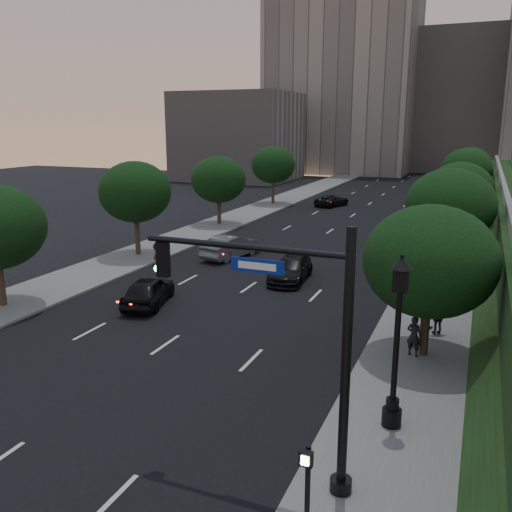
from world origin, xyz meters
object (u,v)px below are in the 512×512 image
at_px(street_lamp, 396,351).
at_px(sedan_far_right, 418,222).
at_px(sedan_mid_left, 231,246).
at_px(traffic_signal_mast, 302,356).
at_px(sedan_near_right, 291,269).
at_px(pedestrian_b, 426,309).
at_px(pedestrian_c, 438,318).
at_px(pedestrian_a, 414,336).
at_px(sedan_far_left, 332,200).
at_px(sedan_near_left, 148,291).

xyz_separation_m(street_lamp, sedan_far_right, (-2.96, 33.39, -1.86)).
bearing_deg(sedan_far_right, sedan_mid_left, -118.58).
bearing_deg(traffic_signal_mast, sedan_mid_left, 119.27).
bearing_deg(sedan_near_right, street_lamp, -64.74).
bearing_deg(street_lamp, traffic_signal_mast, -116.27).
height_order(pedestrian_b, pedestrian_c, pedestrian_b).
relative_size(traffic_signal_mast, street_lamp, 1.25).
height_order(sedan_mid_left, pedestrian_a, pedestrian_a).
height_order(sedan_far_left, pedestrian_a, pedestrian_a).
bearing_deg(sedan_near_left, sedan_mid_left, -102.88).
bearing_deg(pedestrian_a, pedestrian_b, -75.60).
bearing_deg(street_lamp, pedestrian_b, 89.47).
xyz_separation_m(pedestrian_b, pedestrian_c, (0.61, -0.76, -0.07)).
distance_m(sedan_near_left, sedan_far_left, 37.17).
relative_size(sedan_mid_left, sedan_far_left, 1.06).
distance_m(sedan_mid_left, pedestrian_b, 16.63).
bearing_deg(pedestrian_a, sedan_near_right, -30.42).
height_order(street_lamp, sedan_near_left, street_lamp).
bearing_deg(sedan_near_left, pedestrian_b, 173.34).
relative_size(sedan_mid_left, pedestrian_c, 3.24).
bearing_deg(traffic_signal_mast, street_lamp, 63.73).
bearing_deg(street_lamp, sedan_mid_left, 127.68).
distance_m(sedan_near_left, sedan_far_right, 28.28).
distance_m(sedan_near_right, pedestrian_c, 10.68).
bearing_deg(pedestrian_b, sedan_far_left, -40.36).
bearing_deg(sedan_far_right, sedan_far_left, 141.18).
xyz_separation_m(sedan_mid_left, pedestrian_a, (13.92, -12.46, 0.16)).
relative_size(street_lamp, sedan_near_right, 1.16).
xyz_separation_m(traffic_signal_mast, sedan_far_right, (-1.17, 37.02, -2.90)).
bearing_deg(pedestrian_c, sedan_mid_left, -62.52).
bearing_deg(sedan_mid_left, pedestrian_a, 151.20).
bearing_deg(pedestrian_a, sedan_far_right, -67.75).
bearing_deg(pedestrian_c, pedestrian_b, -80.47).
bearing_deg(sedan_mid_left, pedestrian_b, 160.53).
xyz_separation_m(sedan_mid_left, sedan_far_left, (0.33, 26.30, -0.16)).
bearing_deg(pedestrian_a, pedestrian_c, -88.40).
height_order(sedan_far_right, pedestrian_a, pedestrian_a).
relative_size(sedan_far_left, sedan_near_right, 0.97).
height_order(street_lamp, sedan_near_right, street_lamp).
bearing_deg(pedestrian_a, sedan_far_left, -54.46).
relative_size(traffic_signal_mast, sedan_far_left, 1.49).
relative_size(street_lamp, sedan_far_left, 1.20).
height_order(sedan_near_left, sedan_far_right, sedan_far_right).
relative_size(sedan_far_left, sedan_far_right, 1.03).
bearing_deg(street_lamp, sedan_far_left, 107.06).
bearing_deg(pedestrian_a, sedan_near_left, 9.53).
height_order(traffic_signal_mast, sedan_far_right, traffic_signal_mast).
bearing_deg(sedan_near_left, sedan_far_right, -126.78).
xyz_separation_m(traffic_signal_mast, sedan_mid_left, (-12.15, 21.68, -2.86)).
height_order(street_lamp, sedan_mid_left, street_lamp).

